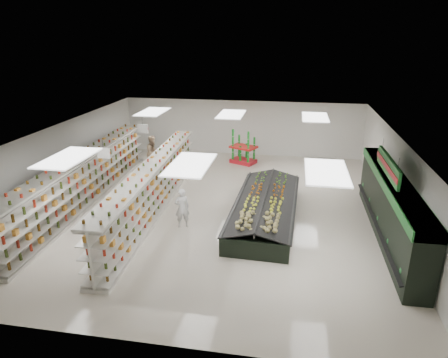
% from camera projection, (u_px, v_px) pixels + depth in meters
% --- Properties ---
extents(floor, '(16.00, 16.00, 0.00)m').
position_uv_depth(floor, '(216.00, 207.00, 16.80)').
color(floor, beige).
rests_on(floor, ground).
extents(ceiling, '(14.00, 16.00, 0.02)m').
position_uv_depth(ceiling, '(216.00, 133.00, 15.70)').
color(ceiling, white).
rests_on(ceiling, wall_back).
extents(wall_back, '(14.00, 0.02, 3.20)m').
position_uv_depth(wall_back, '(241.00, 128.00, 23.65)').
color(wall_back, silver).
rests_on(wall_back, floor).
extents(wall_front, '(14.00, 0.02, 3.20)m').
position_uv_depth(wall_front, '(147.00, 286.00, 8.85)').
color(wall_front, silver).
rests_on(wall_front, floor).
extents(wall_left, '(0.02, 16.00, 3.20)m').
position_uv_depth(wall_left, '(58.00, 162.00, 17.37)').
color(wall_left, silver).
rests_on(wall_left, floor).
extents(wall_right, '(0.02, 16.00, 3.20)m').
position_uv_depth(wall_right, '(397.00, 181.00, 15.12)').
color(wall_right, silver).
rests_on(wall_right, floor).
extents(produce_wall_case, '(0.93, 8.00, 2.20)m').
position_uv_depth(produce_wall_case, '(391.00, 205.00, 13.93)').
color(produce_wall_case, black).
rests_on(produce_wall_case, floor).
extents(aisle_sign_near, '(0.52, 0.06, 0.75)m').
position_uv_depth(aisle_sign_near, '(104.00, 153.00, 14.61)').
color(aisle_sign_near, white).
rests_on(aisle_sign_near, ceiling).
extents(aisle_sign_far, '(0.52, 0.06, 0.75)m').
position_uv_depth(aisle_sign_far, '(143.00, 129.00, 18.31)').
color(aisle_sign_far, white).
rests_on(aisle_sign_far, ceiling).
extents(hortifruti_banner, '(0.12, 3.20, 0.95)m').
position_uv_depth(hortifruti_banner, '(388.00, 166.00, 13.50)').
color(hortifruti_banner, '#1F752B').
rests_on(hortifruti_banner, ceiling).
extents(gondola_left, '(1.28, 12.02, 2.08)m').
position_uv_depth(gondola_left, '(85.00, 181.00, 16.96)').
color(gondola_left, silver).
rests_on(gondola_left, floor).
extents(gondola_center, '(1.29, 11.51, 1.99)m').
position_uv_depth(gondola_center, '(154.00, 189.00, 16.21)').
color(gondola_center, silver).
rests_on(gondola_center, floor).
extents(produce_island, '(2.64, 6.68, 0.99)m').
position_uv_depth(produce_island, '(265.00, 207.00, 15.70)').
color(produce_island, black).
rests_on(produce_island, floor).
extents(soda_endcap, '(1.64, 1.42, 1.76)m').
position_uv_depth(soda_endcap, '(244.00, 148.00, 22.19)').
color(soda_endcap, red).
rests_on(soda_endcap, floor).
extents(shopper_main, '(0.66, 0.57, 1.53)m').
position_uv_depth(shopper_main, '(182.00, 208.00, 14.83)').
color(shopper_main, silver).
rests_on(shopper_main, floor).
extents(shopper_background, '(0.97, 1.06, 1.86)m').
position_uv_depth(shopper_background, '(153.00, 153.00, 21.09)').
color(shopper_background, tan).
rests_on(shopper_background, floor).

